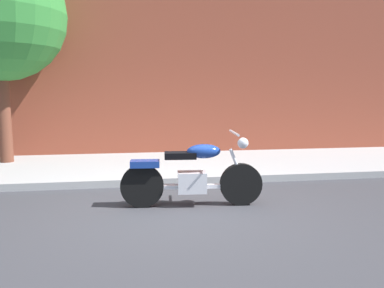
{
  "coord_description": "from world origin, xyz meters",
  "views": [
    {
      "loc": [
        -0.57,
        -5.36,
        1.77
      ],
      "look_at": [
        0.31,
        0.35,
        0.97
      ],
      "focal_mm": 35.84,
      "sensor_mm": 36.0,
      "label": 1
    }
  ],
  "objects": [
    {
      "name": "ground_plane",
      "position": [
        0.0,
        0.0,
        0.0
      ],
      "size": [
        60.0,
        60.0,
        0.0
      ],
      "primitive_type": "plane",
      "color": "#38383D"
    },
    {
      "name": "sidewalk",
      "position": [
        0.0,
        3.26,
        0.07
      ],
      "size": [
        20.63,
        3.17,
        0.14
      ],
      "primitive_type": "cube",
      "color": "#A2A2A2",
      "rests_on": "ground"
    },
    {
      "name": "motorcycle",
      "position": [
        0.31,
        0.35,
        0.48
      ],
      "size": [
        2.19,
        0.7,
        1.16
      ],
      "color": "black",
      "rests_on": "ground"
    }
  ]
}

